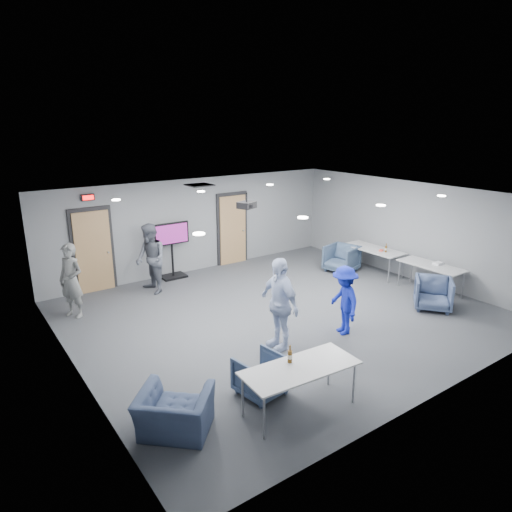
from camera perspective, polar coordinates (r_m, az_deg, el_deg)
floor at (r=10.59m, az=3.15°, el=-7.21°), size 9.00×9.00×0.00m
ceiling at (r=9.82m, az=3.40°, el=7.36°), size 9.00×9.00×0.00m
wall_back at (r=13.38m, az=-7.45°, el=3.86°), size 9.00×0.02×2.70m
wall_front at (r=7.61m, az=22.46°, el=-7.34°), size 9.00×0.02×2.70m
wall_left at (r=8.26m, az=-22.13°, el=-5.42°), size 0.02×8.00×2.70m
wall_right at (r=13.31m, az=18.66°, el=3.05°), size 0.02×8.00×2.70m
door_left at (r=12.35m, az=-19.66°, el=0.57°), size 1.06×0.17×2.24m
door_right at (r=13.99m, az=-2.97°, el=3.35°), size 1.06×0.17×2.24m
exit_sign at (r=12.04m, az=-20.28°, el=6.88°), size 0.32×0.08×0.16m
hvac_diffuser at (r=11.87m, az=-7.08°, el=8.80°), size 0.60×0.60×0.03m
downlights at (r=9.82m, az=3.39°, el=7.27°), size 6.18×3.78×0.02m
person_a at (r=10.96m, az=-22.09°, el=-2.87°), size 0.68×0.74×1.70m
person_b at (r=11.86m, az=-13.02°, el=-0.35°), size 0.72×0.90×1.80m
person_c at (r=8.76m, az=2.91°, el=-5.97°), size 0.47×1.08×1.83m
person_d at (r=9.57m, az=10.95°, el=-5.46°), size 0.82×1.07×1.46m
chair_right_a at (r=13.56m, az=10.64°, el=-0.30°), size 1.04×1.02×0.78m
chair_right_c at (r=11.49m, az=21.27°, el=-4.40°), size 1.15×1.15×0.75m
chair_front_a at (r=7.60m, az=0.61°, el=-14.65°), size 0.81×0.82×0.66m
chair_front_b at (r=6.89m, az=-10.11°, el=-18.72°), size 1.32×1.31×0.65m
table_right_a at (r=13.56m, az=14.46°, el=0.74°), size 0.77×1.84×0.73m
table_right_b at (r=12.48m, az=21.05°, el=-1.26°), size 0.69×1.67×0.73m
table_front_left at (r=7.08m, az=5.55°, el=-13.96°), size 1.86×0.88×0.73m
bottle_front at (r=7.12m, az=4.26°, el=-12.37°), size 0.07×0.07×0.29m
bottle_right at (r=13.24m, az=15.93°, el=0.86°), size 0.07×0.07×0.25m
snack_box at (r=13.35m, az=15.39°, el=0.69°), size 0.18×0.16×0.03m
wrapper at (r=12.56m, az=21.81°, el=-0.86°), size 0.25×0.18×0.06m
tv_stand at (r=12.88m, az=-10.46°, el=1.12°), size 1.03×0.49×1.58m
projector at (r=10.56m, az=-1.17°, el=6.41°), size 0.47×0.43×0.37m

